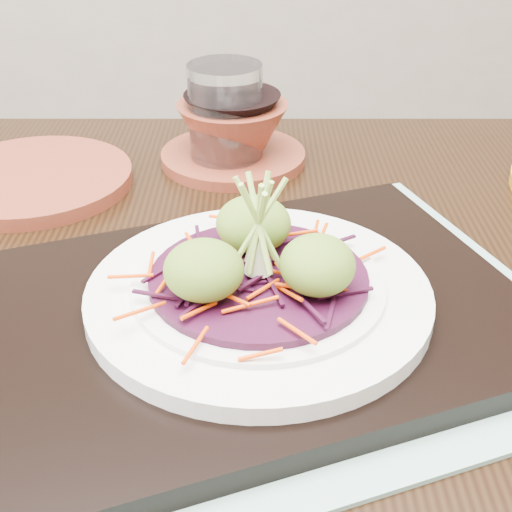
{
  "coord_description": "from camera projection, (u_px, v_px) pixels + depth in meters",
  "views": [
    {
      "loc": [
        -0.01,
        -0.38,
        1.03
      ],
      "look_at": [
        0.02,
        0.04,
        0.77
      ],
      "focal_mm": 50.0,
      "sensor_mm": 36.0,
      "label": 1
    }
  ],
  "objects": [
    {
      "name": "dining_table",
      "position": [
        292.0,
        407.0,
        0.57
      ],
      "size": [
        1.23,
        0.87,
        0.73
      ],
      "rotation": [
        0.0,
        0.0,
        -0.09
      ],
      "color": "black",
      "rests_on": "ground"
    },
    {
      "name": "placemat",
      "position": [
        258.0,
        324.0,
        0.5
      ],
      "size": [
        0.49,
        0.42,
        0.0
      ],
      "primitive_type": "cube",
      "rotation": [
        0.0,
        0.0,
        0.27
      ],
      "color": "#84ABA0",
      "rests_on": "dining_table"
    },
    {
      "name": "serving_tray",
      "position": [
        258.0,
        312.0,
        0.49
      ],
      "size": [
        0.42,
        0.36,
        0.02
      ],
      "primitive_type": "cube",
      "rotation": [
        0.0,
        0.0,
        0.27
      ],
      "color": "black",
      "rests_on": "placemat"
    },
    {
      "name": "white_plate",
      "position": [
        259.0,
        293.0,
        0.48
      ],
      "size": [
        0.23,
        0.23,
        0.02
      ],
      "color": "silver",
      "rests_on": "serving_tray"
    },
    {
      "name": "cabbage_bed",
      "position": [
        259.0,
        279.0,
        0.48
      ],
      "size": [
        0.15,
        0.15,
        0.01
      ],
      "primitive_type": "cylinder",
      "color": "#390B25",
      "rests_on": "white_plate"
    },
    {
      "name": "carrot_julienne",
      "position": [
        259.0,
        269.0,
        0.47
      ],
      "size": [
        0.18,
        0.18,
        0.01
      ],
      "primitive_type": null,
      "color": "#E43D04",
      "rests_on": "cabbage_bed"
    },
    {
      "name": "guacamole_scoops",
      "position": [
        259.0,
        252.0,
        0.47
      ],
      "size": [
        0.13,
        0.11,
        0.04
      ],
      "color": "#587723",
      "rests_on": "cabbage_bed"
    },
    {
      "name": "scallion_garnish",
      "position": [
        259.0,
        228.0,
        0.46
      ],
      "size": [
        0.05,
        0.05,
        0.08
      ],
      "primitive_type": null,
      "color": "#93B94A",
      "rests_on": "cabbage_bed"
    },
    {
      "name": "terracotta_side_plate",
      "position": [
        33.0,
        179.0,
        0.69
      ],
      "size": [
        0.22,
        0.22,
        0.01
      ],
      "primitive_type": "cylinder",
      "rotation": [
        0.0,
        0.0,
        0.14
      ],
      "color": "maroon",
      "rests_on": "dining_table"
    },
    {
      "name": "water_glass",
      "position": [
        226.0,
        117.0,
        0.71
      ],
      "size": [
        0.1,
        0.1,
        0.1
      ],
      "primitive_type": "cylinder",
      "rotation": [
        0.0,
        0.0,
        -0.41
      ],
      "color": "white",
      "rests_on": "dining_table"
    },
    {
      "name": "terracotta_bowl_set",
      "position": [
        233.0,
        136.0,
        0.73
      ],
      "size": [
        0.19,
        0.19,
        0.06
      ],
      "rotation": [
        0.0,
        0.0,
        -0.34
      ],
      "color": "maroon",
      "rests_on": "dining_table"
    }
  ]
}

